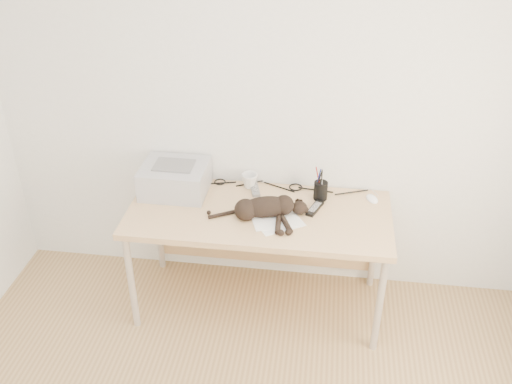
# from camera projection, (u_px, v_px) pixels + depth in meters

# --- Properties ---
(wall_back) EXTENTS (3.50, 0.00, 3.50)m
(wall_back) POSITION_uv_depth(u_px,v_px,m) (267.00, 103.00, 3.47)
(wall_back) COLOR white
(wall_back) RESTS_ON floor
(desk) EXTENTS (1.60, 0.70, 0.74)m
(desk) POSITION_uv_depth(u_px,v_px,m) (261.00, 222.00, 3.60)
(desk) COLOR tan
(desk) RESTS_ON floor
(printer) EXTENTS (0.41, 0.35, 0.19)m
(printer) POSITION_uv_depth(u_px,v_px,m) (175.00, 178.00, 3.62)
(printer) COLOR #A5A5AA
(printer) RESTS_ON desk
(papers) EXTENTS (0.35, 0.30, 0.01)m
(papers) POSITION_uv_depth(u_px,v_px,m) (277.00, 221.00, 3.37)
(papers) COLOR white
(papers) RESTS_ON desk
(cat) EXTENTS (0.60, 0.30, 0.14)m
(cat) POSITION_uv_depth(u_px,v_px,m) (263.00, 209.00, 3.38)
(cat) COLOR black
(cat) RESTS_ON desk
(mug) EXTENTS (0.14, 0.14, 0.10)m
(mug) POSITION_uv_depth(u_px,v_px,m) (250.00, 181.00, 3.68)
(mug) COLOR white
(mug) RESTS_ON desk
(pen_cup) EXTENTS (0.09, 0.09, 0.22)m
(pen_cup) POSITION_uv_depth(u_px,v_px,m) (321.00, 190.00, 3.56)
(pen_cup) COLOR black
(pen_cup) RESTS_ON desk
(remote_grey) EXTENTS (0.09, 0.18, 0.02)m
(remote_grey) POSITION_uv_depth(u_px,v_px,m) (255.00, 189.00, 3.67)
(remote_grey) COLOR slate
(remote_grey) RESTS_ON desk
(remote_black) EXTENTS (0.11, 0.18, 0.02)m
(remote_black) POSITION_uv_depth(u_px,v_px,m) (315.00, 208.00, 3.47)
(remote_black) COLOR black
(remote_black) RESTS_ON desk
(mouse) EXTENTS (0.10, 0.13, 0.04)m
(mouse) POSITION_uv_depth(u_px,v_px,m) (372.00, 197.00, 3.57)
(mouse) COLOR white
(mouse) RESTS_ON desk
(cable_tangle) EXTENTS (1.36, 0.09, 0.01)m
(cable_tangle) POSITION_uv_depth(u_px,v_px,m) (265.00, 185.00, 3.72)
(cable_tangle) COLOR black
(cable_tangle) RESTS_ON desk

